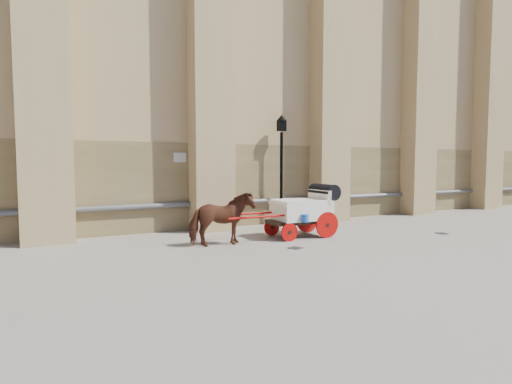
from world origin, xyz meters
TOP-DOWN VIEW (x-y plane):
  - ground at (0.00, 0.00)m, footprint 90.00×90.00m
  - cathedral at (2.07, 7.81)m, footprint 44.80×9.20m
  - horse at (-1.70, 1.00)m, footprint 1.80×0.87m
  - carriage at (1.21, 1.19)m, footprint 3.77×1.34m
  - street_lamp at (1.75, 3.55)m, footprint 0.38×0.38m
  - drain_grate_near at (-0.05, -0.22)m, footprint 0.41×0.41m
  - drain_grate_far at (5.48, -0.48)m, footprint 0.41×0.41m

SIDE VIEW (x-z plane):
  - ground at x=0.00m, z-range 0.00..0.00m
  - drain_grate_near at x=-0.05m, z-range 0.00..0.01m
  - drain_grate_far at x=5.48m, z-range 0.00..0.01m
  - horse at x=-1.70m, z-range 0.00..1.50m
  - carriage at x=1.21m, z-range 0.06..1.70m
  - street_lamp at x=1.75m, z-range 0.14..4.24m
  - cathedral at x=2.07m, z-range -0.59..18.61m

